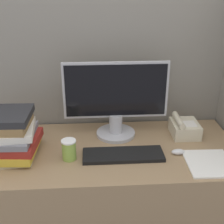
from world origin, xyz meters
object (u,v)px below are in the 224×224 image
object	(u,v)px
keyboard	(123,155)
desk_telephone	(184,128)
mouse	(178,152)
coffee_cup	(69,150)
book_stack	(13,136)
monitor	(116,102)

from	to	relation	value
keyboard	desk_telephone	distance (m)	0.45
mouse	coffee_cup	world-z (taller)	coffee_cup
keyboard	mouse	xyz separation A→B (m)	(0.30, 0.00, 0.01)
mouse	coffee_cup	xyz separation A→B (m)	(-0.58, -0.01, 0.04)
desk_telephone	coffee_cup	bearing A→B (deg)	-161.70
coffee_cup	book_stack	world-z (taller)	book_stack
mouse	monitor	bearing A→B (deg)	142.09
coffee_cup	desk_telephone	xyz separation A→B (m)	(0.68, 0.22, -0.01)
mouse	book_stack	bearing A→B (deg)	176.47
monitor	book_stack	size ratio (longest dim) A/B	1.92
monitor	desk_telephone	world-z (taller)	monitor
keyboard	desk_telephone	bearing A→B (deg)	29.39
keyboard	monitor	bearing A→B (deg)	94.68
desk_telephone	monitor	bearing A→B (deg)	175.72
book_stack	desk_telephone	bearing A→B (deg)	9.59
keyboard	book_stack	world-z (taller)	book_stack
monitor	book_stack	bearing A→B (deg)	-160.79
keyboard	book_stack	distance (m)	0.59
monitor	keyboard	world-z (taller)	monitor
coffee_cup	monitor	bearing A→B (deg)	43.85
monitor	coffee_cup	distance (m)	0.40
coffee_cup	desk_telephone	distance (m)	0.71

